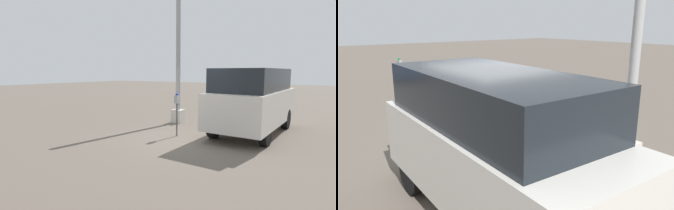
# 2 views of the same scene
# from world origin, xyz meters

# --- Properties ---
(ground_plane) EXTENTS (80.00, 80.00, 0.00)m
(ground_plane) POSITION_xyz_m (0.00, 0.00, 0.00)
(ground_plane) COLOR #60564C
(parking_meter_near) EXTENTS (0.21, 0.13, 1.45)m
(parking_meter_near) POSITION_xyz_m (-0.09, 0.61, 1.07)
(parking_meter_near) COLOR #4C4C4C
(parking_meter_near) RESTS_ON ground
(lamp_post) EXTENTS (0.44, 0.44, 5.72)m
(lamp_post) POSITION_xyz_m (1.98, 1.75, 2.13)
(lamp_post) COLOR beige
(lamp_post) RESTS_ON ground
(parked_van) EXTENTS (4.70, 2.06, 2.24)m
(parked_van) POSITION_xyz_m (1.69, -1.41, 1.21)
(parked_van) COLOR beige
(parked_van) RESTS_ON ground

